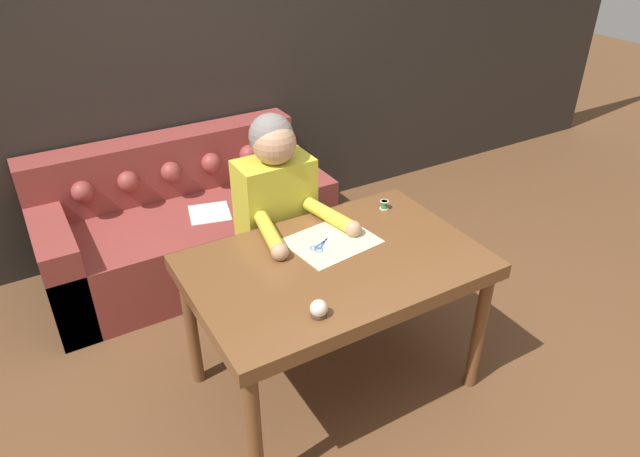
{
  "coord_description": "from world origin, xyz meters",
  "views": [
    {
      "loc": [
        -1.09,
        -1.69,
        2.18
      ],
      "look_at": [
        0.02,
        0.21,
        0.85
      ],
      "focal_mm": 32.0,
      "sensor_mm": 36.0,
      "label": 1
    }
  ],
  "objects_px": {
    "thread_spool": "(384,205)",
    "scissors": "(322,244)",
    "person": "(277,225)",
    "dining_table": "(335,274)",
    "pin_cushion": "(319,309)",
    "couch": "(185,227)"
  },
  "relations": [
    {
      "from": "thread_spool",
      "to": "scissors",
      "type": "bearing_deg",
      "value": -163.59
    },
    {
      "from": "person",
      "to": "thread_spool",
      "type": "height_order",
      "value": "person"
    },
    {
      "from": "dining_table",
      "to": "pin_cushion",
      "type": "xyz_separation_m",
      "value": [
        -0.26,
        -0.29,
        0.11
      ]
    },
    {
      "from": "thread_spool",
      "to": "person",
      "type": "bearing_deg",
      "value": 148.66
    },
    {
      "from": "scissors",
      "to": "thread_spool",
      "type": "height_order",
      "value": "thread_spool"
    },
    {
      "from": "pin_cushion",
      "to": "thread_spool",
      "type": "bearing_deg",
      "value": 38.16
    },
    {
      "from": "scissors",
      "to": "pin_cushion",
      "type": "bearing_deg",
      "value": -121.86
    },
    {
      "from": "couch",
      "to": "person",
      "type": "height_order",
      "value": "person"
    },
    {
      "from": "scissors",
      "to": "thread_spool",
      "type": "bearing_deg",
      "value": 16.41
    },
    {
      "from": "couch",
      "to": "pin_cushion",
      "type": "bearing_deg",
      "value": -88.96
    },
    {
      "from": "thread_spool",
      "to": "pin_cushion",
      "type": "height_order",
      "value": "pin_cushion"
    },
    {
      "from": "person",
      "to": "pin_cushion",
      "type": "bearing_deg",
      "value": -105.99
    },
    {
      "from": "dining_table",
      "to": "couch",
      "type": "height_order",
      "value": "couch"
    },
    {
      "from": "dining_table",
      "to": "person",
      "type": "relative_size",
      "value": 1.04
    },
    {
      "from": "dining_table",
      "to": "couch",
      "type": "xyz_separation_m",
      "value": [
        -0.29,
        1.36,
        -0.37
      ]
    },
    {
      "from": "dining_table",
      "to": "scissors",
      "type": "bearing_deg",
      "value": 85.25
    },
    {
      "from": "scissors",
      "to": "pin_cushion",
      "type": "relative_size",
      "value": 2.92
    },
    {
      "from": "scissors",
      "to": "pin_cushion",
      "type": "xyz_separation_m",
      "value": [
        -0.27,
        -0.43,
        0.03
      ]
    },
    {
      "from": "dining_table",
      "to": "couch",
      "type": "bearing_deg",
      "value": 101.87
    },
    {
      "from": "thread_spool",
      "to": "couch",
      "type": "bearing_deg",
      "value": 124.42
    },
    {
      "from": "thread_spool",
      "to": "pin_cushion",
      "type": "xyz_separation_m",
      "value": [
        -0.72,
        -0.56,
        0.01
      ]
    },
    {
      "from": "couch",
      "to": "person",
      "type": "distance_m",
      "value": 0.91
    }
  ]
}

